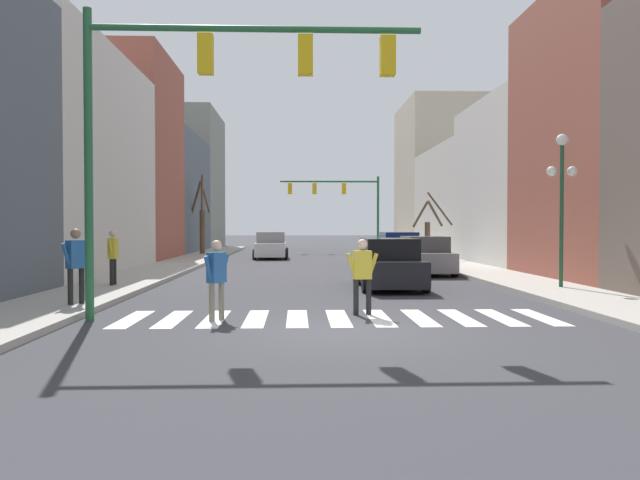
% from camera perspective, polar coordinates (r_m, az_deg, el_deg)
% --- Properties ---
extents(ground_plane, '(240.00, 240.00, 0.00)m').
position_cam_1_polar(ground_plane, '(12.08, 2.23, -8.37)').
color(ground_plane, '#38383D').
extents(building_row_left, '(6.00, 57.65, 12.38)m').
position_cam_1_polar(building_row_left, '(37.82, -17.97, 5.90)').
color(building_row_left, '#515B66').
rests_on(building_row_left, ground_plane).
extents(building_row_right, '(6.00, 52.10, 12.42)m').
position_cam_1_polar(building_row_right, '(35.25, 18.03, 5.79)').
color(building_row_right, '#66564C').
rests_on(building_row_right, ground_plane).
extents(crosswalk_stripes, '(9.45, 2.60, 0.01)m').
position_cam_1_polar(crosswalk_stripes, '(13.79, 1.68, -7.14)').
color(crosswalk_stripes, white).
rests_on(crosswalk_stripes, ground_plane).
extents(traffic_signal_near, '(7.19, 0.28, 6.64)m').
position_cam_1_polar(traffic_signal_near, '(13.87, -9.92, 13.40)').
color(traffic_signal_near, '#236038').
rests_on(traffic_signal_near, ground_plane).
extents(traffic_signal_far, '(7.62, 0.28, 5.82)m').
position_cam_1_polar(traffic_signal_far, '(47.92, 1.88, 4.10)').
color(traffic_signal_far, '#236038').
rests_on(traffic_signal_far, ground_plane).
extents(street_lamp_right_corner, '(0.95, 0.36, 4.69)m').
position_cam_1_polar(street_lamp_right_corner, '(20.58, 21.24, 5.19)').
color(street_lamp_right_corner, '#1E4C2D').
rests_on(street_lamp_right_corner, sidewalk_right).
extents(car_at_intersection, '(2.08, 4.25, 1.59)m').
position_cam_1_polar(car_at_intersection, '(26.37, 9.54, -1.50)').
color(car_at_intersection, gray).
rests_on(car_at_intersection, ground_plane).
extents(car_driving_toward_lane, '(2.04, 4.55, 1.62)m').
position_cam_1_polar(car_driving_toward_lane, '(20.36, 6.31, -2.27)').
color(car_driving_toward_lane, black).
rests_on(car_driving_toward_lane, ground_plane).
extents(car_parked_left_far, '(2.07, 4.15, 1.64)m').
position_cam_1_polar(car_parked_left_far, '(38.49, -4.50, -0.57)').
color(car_parked_left_far, white).
rests_on(car_parked_left_far, ground_plane).
extents(car_parked_left_mid, '(2.12, 4.58, 1.70)m').
position_cam_1_polar(car_parked_left_mid, '(32.76, 7.21, -0.86)').
color(car_parked_left_mid, navy).
rests_on(car_parked_left_mid, ground_plane).
extents(pedestrian_waiting_at_curb, '(0.52, 0.69, 1.81)m').
position_cam_1_polar(pedestrian_waiting_at_curb, '(16.02, -21.42, -1.67)').
color(pedestrian_waiting_at_curb, black).
rests_on(pedestrian_waiting_at_curb, sidewalk_left).
extents(pedestrian_on_left_sidewalk, '(0.51, 0.65, 1.72)m').
position_cam_1_polar(pedestrian_on_left_sidewalk, '(13.51, -9.44, -3.00)').
color(pedestrian_on_left_sidewalk, '#7A705B').
rests_on(pedestrian_on_left_sidewalk, ground_plane).
extents(pedestrian_crossing_street, '(0.23, 0.76, 1.76)m').
position_cam_1_polar(pedestrian_crossing_street, '(20.82, -18.41, -1.06)').
color(pedestrian_crossing_street, black).
rests_on(pedestrian_crossing_street, sidewalk_left).
extents(pedestrian_on_right_sidewalk, '(0.75, 0.27, 1.73)m').
position_cam_1_polar(pedestrian_on_right_sidewalk, '(14.19, 3.90, -2.76)').
color(pedestrian_on_right_sidewalk, black).
rests_on(pedestrian_on_right_sidewalk, ground_plane).
extents(street_tree_left_near, '(1.85, 3.01, 5.30)m').
position_cam_1_polar(street_tree_left_near, '(42.50, -10.79, 1.84)').
color(street_tree_left_near, brown).
rests_on(street_tree_left_near, sidewalk_left).
extents(street_tree_right_near, '(2.18, 1.35, 3.80)m').
position_cam_1_polar(street_tree_right_near, '(35.76, 9.91, 0.79)').
color(street_tree_right_near, brown).
rests_on(street_tree_right_near, sidewalk_right).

